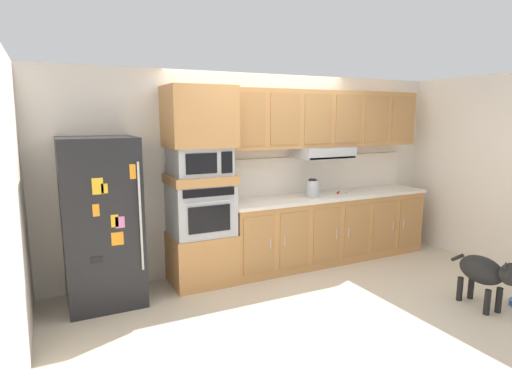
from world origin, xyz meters
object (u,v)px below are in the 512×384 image
at_px(built_in_oven, 201,209).
at_px(microwave, 200,161).
at_px(dog, 487,272).
at_px(electric_kettle, 312,188).
at_px(screwdriver, 339,192).
at_px(refrigerator, 102,222).

height_order(built_in_oven, microwave, microwave).
bearing_deg(dog, microwave, -122.77).
bearing_deg(electric_kettle, dog, -66.55).
xyz_separation_m(built_in_oven, screwdriver, (2.00, 0.01, 0.03)).
bearing_deg(electric_kettle, refrigerator, -179.55).
bearing_deg(electric_kettle, microwave, 178.22).
xyz_separation_m(microwave, electric_kettle, (1.52, -0.05, -0.43)).
relative_size(microwave, dog, 0.70).
bearing_deg(dog, screwdriver, -162.32).
height_order(electric_kettle, dog, electric_kettle).
relative_size(refrigerator, microwave, 2.73).
height_order(refrigerator, dog, refrigerator).
bearing_deg(microwave, built_in_oven, 179.23).
distance_m(microwave, electric_kettle, 1.58).
distance_m(refrigerator, built_in_oven, 1.11).
distance_m(screwdriver, electric_kettle, 0.49).
height_order(microwave, electric_kettle, microwave).
relative_size(refrigerator, electric_kettle, 7.33).
xyz_separation_m(electric_kettle, dog, (0.84, -1.94, -0.63)).
bearing_deg(refrigerator, screwdriver, 1.45).
distance_m(refrigerator, dog, 4.00).
relative_size(screwdriver, dog, 0.18).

